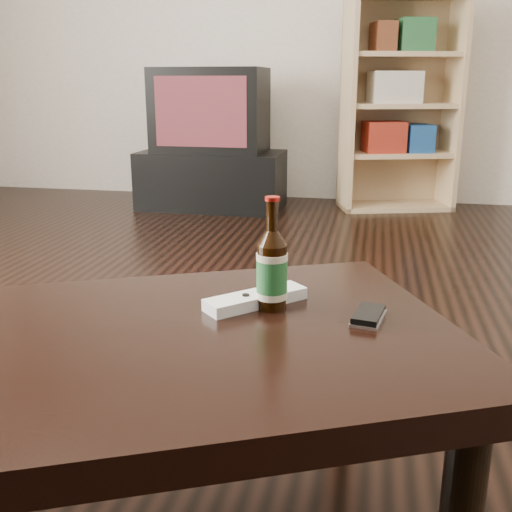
% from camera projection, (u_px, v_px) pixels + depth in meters
% --- Properties ---
extents(floor, '(5.00, 6.00, 0.01)m').
position_uv_depth(floor, '(168.00, 399.00, 1.64)').
color(floor, black).
rests_on(floor, ground).
extents(wall_back, '(5.00, 0.02, 2.70)m').
position_uv_depth(wall_back, '(306.00, 3.00, 4.10)').
color(wall_back, beige).
rests_on(wall_back, ground).
extents(tv_stand, '(0.96, 0.49, 0.38)m').
position_uv_depth(tv_stand, '(212.00, 180.00, 4.05)').
color(tv_stand, black).
rests_on(tv_stand, floor).
extents(tv, '(0.72, 0.46, 0.54)m').
position_uv_depth(tv, '(210.00, 110.00, 3.92)').
color(tv, black).
rests_on(tv, tv_stand).
extents(bookshelf, '(0.80, 0.53, 1.36)m').
position_uv_depth(bookshelf, '(398.00, 101.00, 3.92)').
color(bookshelf, '#9C7D5E').
rests_on(bookshelf, floor).
extents(coffee_table, '(1.30, 1.06, 0.42)m').
position_uv_depth(coffee_table, '(128.00, 369.00, 1.01)').
color(coffee_table, black).
rests_on(coffee_table, floor).
extents(beer_bottle, '(0.06, 0.06, 0.21)m').
position_uv_depth(beer_bottle, '(272.00, 270.00, 1.11)').
color(beer_bottle, black).
rests_on(beer_bottle, coffee_table).
extents(phone, '(0.07, 0.10, 0.02)m').
position_uv_depth(phone, '(368.00, 316.00, 1.07)').
color(phone, silver).
rests_on(phone, coffee_table).
extents(remote, '(0.19, 0.18, 0.03)m').
position_uv_depth(remote, '(256.00, 299.00, 1.14)').
color(remote, silver).
rests_on(remote, coffee_table).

